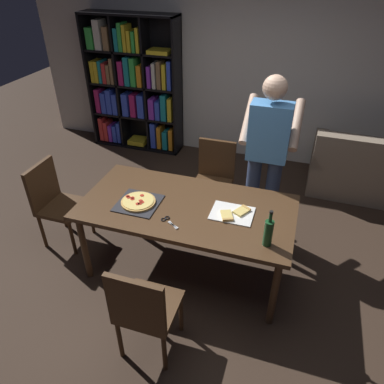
% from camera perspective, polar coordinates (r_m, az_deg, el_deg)
% --- Properties ---
extents(ground_plane, '(12.00, 12.00, 0.00)m').
position_cam_1_polar(ground_plane, '(3.68, -0.73, -11.69)').
color(ground_plane, '#38281E').
extents(back_wall, '(6.40, 0.10, 2.80)m').
position_cam_1_polar(back_wall, '(5.25, 8.77, 19.96)').
color(back_wall, silver).
rests_on(back_wall, ground_plane).
extents(dining_table, '(1.89, 0.95, 0.75)m').
position_cam_1_polar(dining_table, '(3.23, -0.82, -3.13)').
color(dining_table, '#4C331E').
rests_on(dining_table, ground_plane).
extents(chair_near_camera, '(0.42, 0.42, 0.90)m').
position_cam_1_polar(chair_near_camera, '(2.71, -7.62, -17.79)').
color(chair_near_camera, '#472D19').
rests_on(chair_near_camera, ground_plane).
extents(chair_far_side, '(0.42, 0.42, 0.90)m').
position_cam_1_polar(chair_far_side, '(4.09, 3.50, 2.65)').
color(chair_far_side, '#472D19').
rests_on(chair_far_side, ground_plane).
extents(chair_left_end, '(0.42, 0.42, 0.90)m').
position_cam_1_polar(chair_left_end, '(3.94, -20.92, -1.09)').
color(chair_left_end, '#472D19').
rests_on(chair_left_end, ground_plane).
extents(couch, '(1.72, 0.89, 0.85)m').
position_cam_1_polar(couch, '(5.11, 27.69, 2.62)').
color(couch, gray).
rests_on(couch, ground_plane).
extents(bookshelf, '(1.40, 0.35, 1.95)m').
position_cam_1_polar(bookshelf, '(5.66, -9.24, 16.11)').
color(bookshelf, black).
rests_on(bookshelf, ground_plane).
extents(person_serving_pizza, '(0.55, 0.54, 1.75)m').
position_cam_1_polar(person_serving_pizza, '(3.58, 11.76, 6.09)').
color(person_serving_pizza, '#38476B').
rests_on(person_serving_pizza, ground_plane).
extents(pepperoni_pizza_on_tray, '(0.37, 0.37, 0.04)m').
position_cam_1_polar(pepperoni_pizza_on_tray, '(3.24, -8.49, -1.59)').
color(pepperoni_pizza_on_tray, '#2D2D33').
rests_on(pepperoni_pizza_on_tray, dining_table).
extents(pizza_slices_on_towel, '(0.36, 0.28, 0.03)m').
position_cam_1_polar(pizza_slices_on_towel, '(3.10, 6.51, -3.37)').
color(pizza_slices_on_towel, white).
rests_on(pizza_slices_on_towel, dining_table).
extents(wine_bottle, '(0.07, 0.07, 0.32)m').
position_cam_1_polar(wine_bottle, '(2.77, 11.98, -6.25)').
color(wine_bottle, '#194723').
rests_on(wine_bottle, dining_table).
extents(kitchen_scissors, '(0.19, 0.15, 0.01)m').
position_cam_1_polar(kitchen_scissors, '(3.01, -3.82, -4.58)').
color(kitchen_scissors, silver).
rests_on(kitchen_scissors, dining_table).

